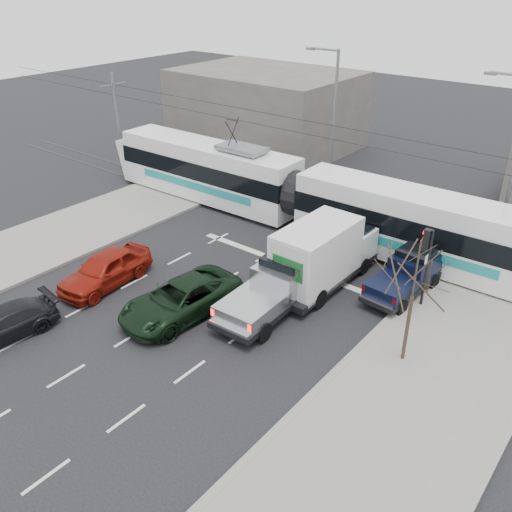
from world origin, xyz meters
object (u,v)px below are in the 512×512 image
Objects in this scene: street_lamp_far at (332,114)px; green_car at (181,299)px; bare_tree at (416,275)px; red_car at (105,269)px; silver_pickup at (276,286)px; navy_pickup at (407,274)px; dark_car at (2,324)px; box_truck at (323,255)px; traffic_signal at (427,251)px; tram at (299,195)px.

green_car is at bearing -79.88° from street_lamp_far.
bare_tree reaches higher than red_car.
bare_tree is 0.81× the size of silver_pickup.
street_lamp_far reaches higher than navy_pickup.
dark_car is (0.13, -5.21, -0.18)m from red_car.
bare_tree is 14.17m from red_car.
box_truck is 1.17× the size of green_car.
red_car is 5.21m from dark_car.
traffic_signal is at bearing 15.58° from box_truck.
silver_pickup is at bearing 51.87° from green_car.
silver_pickup is 1.29× the size of navy_pickup.
bare_tree reaches higher than navy_pickup.
silver_pickup is at bearing -99.74° from box_truck.
dark_car is (-3.21, -16.23, -1.29)m from tram.
traffic_signal is 0.75× the size of red_car.
traffic_signal is 0.58× the size of silver_pickup.
red_car is (-1.63, -16.93, -4.30)m from street_lamp_far.
tram is at bearing 67.95° from red_car.
silver_pickup is (-4.87, -4.00, -1.64)m from traffic_signal.
silver_pickup is at bearing 19.61° from red_car.
navy_pickup is (8.00, -2.88, -0.96)m from tram.
silver_pickup is 1.11× the size of green_car.
bare_tree is at bearing -61.86° from navy_pickup.
traffic_signal is at bearing -23.11° from tram.
street_lamp_far reaches higher than silver_pickup.
tram is 6.09× the size of dark_car.
green_car is (1.24, -10.59, -1.16)m from tram.
box_truck is (0.53, 2.86, 0.50)m from silver_pickup.
red_car is at bearing -157.67° from silver_pickup.
tram reaches higher than traffic_signal.
navy_pickup is 1.09× the size of dark_car.
dark_car is (-1.50, -22.14, -4.48)m from street_lamp_far.
street_lamp_far is at bearing 121.51° from box_truck.
silver_pickup is at bearing -125.47° from navy_pickup.
street_lamp_far is at bearing 142.12° from navy_pickup.
box_truck is (6.32, -10.65, -3.51)m from street_lamp_far.
tram reaches higher than silver_pickup.
red_car is (-7.96, -6.29, -0.79)m from box_truck.
navy_pickup is 1.00× the size of red_car.
green_car is at bearing -126.97° from navy_pickup.
box_truck is 13.94m from dark_car.
silver_pickup reaches higher than navy_pickup.
tram is at bearing 164.49° from navy_pickup.
tram is at bearing 143.03° from bare_tree.
dark_car is at bearing -123.45° from box_truck.
green_car is (-3.38, -5.86, -0.83)m from box_truck.
silver_pickup is 4.15m from green_car.
tram is 4.10× the size of box_truck.
traffic_signal is 0.75× the size of navy_pickup.
traffic_signal is 17.66m from dark_car.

